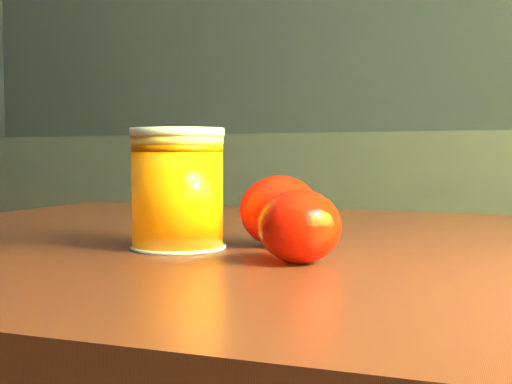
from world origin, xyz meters
The scene contains 5 objects.
kitchen_counter centered at (0.00, 1.45, 0.45)m, with size 3.15×0.60×0.90m, color #4D4D52.
table centered at (0.84, 0.10, 0.67)m, with size 1.15×0.91×0.77m.
juice_glass centered at (0.73, -0.01, 0.82)m, with size 0.08×0.08×0.10m.
orange_front centered at (0.85, -0.02, 0.80)m, with size 0.06×0.06×0.05m, color red.
orange_back centered at (0.79, 0.05, 0.80)m, with size 0.07×0.07×0.06m, color red.
Camera 1 is at (1.11, -0.48, 0.86)m, focal length 50.00 mm.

